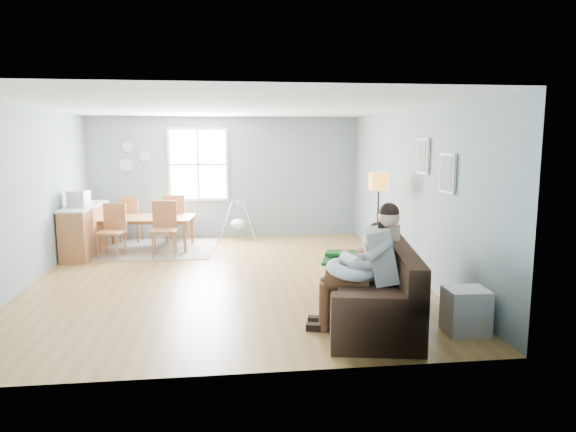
{
  "coord_description": "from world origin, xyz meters",
  "views": [
    {
      "loc": [
        -0.01,
        -8.11,
        2.2
      ],
      "look_at": [
        0.97,
        -0.14,
        1.0
      ],
      "focal_mm": 32.0,
      "sensor_mm": 36.0,
      "label": 1
    }
  ],
  "objects": [
    {
      "name": "window",
      "position": [
        -0.6,
        3.46,
        1.65
      ],
      "size": [
        1.32,
        0.08,
        1.62
      ],
      "color": "white",
      "rests_on": "room"
    },
    {
      "name": "wall_plates",
      "position": [
        -2.0,
        3.47,
        1.83
      ],
      "size": [
        0.67,
        0.02,
        0.66
      ],
      "color": "#A6B7C7",
      "rests_on": "room"
    },
    {
      "name": "infant",
      "position": [
        1.41,
        -2.43,
        0.82
      ],
      "size": [
        0.21,
        0.44,
        0.16
      ],
      "color": "silver",
      "rests_on": "nursing_pillow"
    },
    {
      "name": "baby_swing",
      "position": [
        0.26,
        3.1,
        0.38
      ],
      "size": [
        0.87,
        0.88,
        0.84
      ],
      "color": "#ABABB0",
      "rests_on": "room"
    },
    {
      "name": "storage_cube",
      "position": [
        2.69,
        -2.75,
        0.26
      ],
      "size": [
        0.48,
        0.43,
        0.52
      ],
      "color": "silver",
      "rests_on": "room"
    },
    {
      "name": "chair_ne",
      "position": [
        -1.07,
        2.98,
        0.6
      ],
      "size": [
        0.53,
        0.53,
        1.04
      ],
      "color": "brown",
      "rests_on": "rug"
    },
    {
      "name": "monitor",
      "position": [
        -2.7,
        1.66,
        1.11
      ],
      "size": [
        0.37,
        0.36,
        0.31
      ],
      "color": "#ABABB0",
      "rests_on": "counter"
    },
    {
      "name": "chair_se",
      "position": [
        -1.17,
        1.66,
        0.61
      ],
      "size": [
        0.48,
        0.48,
        1.05
      ],
      "color": "brown",
      "rests_on": "rug"
    },
    {
      "name": "beige_pillow",
      "position": [
        2.13,
        -1.67,
        0.85
      ],
      "size": [
        0.24,
        0.59,
        0.57
      ],
      "primitive_type": "cube",
      "rotation": [
        0.0,
        0.0,
        -0.14
      ],
      "color": "tan",
      "rests_on": "sofa"
    },
    {
      "name": "nursing_pillow",
      "position": [
        1.41,
        -2.47,
        0.71
      ],
      "size": [
        0.73,
        0.72,
        0.24
      ],
      "primitive_type": "torus",
      "rotation": [
        0.0,
        0.14,
        -0.3
      ],
      "color": "#CBE5FF",
      "rests_on": "father"
    },
    {
      "name": "dining_table",
      "position": [
        -1.6,
        2.35,
        0.33
      ],
      "size": [
        1.95,
        1.21,
        0.65
      ],
      "primitive_type": "imported",
      "rotation": [
        0.0,
        0.0,
        -0.1
      ],
      "color": "brown",
      "rests_on": "rug"
    },
    {
      "name": "toddler",
      "position": [
        1.74,
        -1.98,
        0.79
      ],
      "size": [
        0.63,
        0.37,
        0.96
      ],
      "color": "white",
      "rests_on": "sofa"
    },
    {
      "name": "room",
      "position": [
        0.0,
        0.0,
        2.42
      ],
      "size": [
        8.4,
        9.4,
        3.9
      ],
      "color": "olive"
    },
    {
      "name": "pictures",
      "position": [
        2.97,
        -1.05,
        1.85
      ],
      "size": [
        0.05,
        1.34,
        0.74
      ],
      "color": "white",
      "rests_on": "room"
    },
    {
      "name": "green_throw",
      "position": [
        1.84,
        -1.45,
        0.59
      ],
      "size": [
        1.25,
        1.13,
        0.04
      ],
      "primitive_type": "cube",
      "rotation": [
        0.0,
        0.0,
        -0.32
      ],
      "color": "#135518",
      "rests_on": "sofa"
    },
    {
      "name": "rug",
      "position": [
        -1.6,
        2.35,
        0.01
      ],
      "size": [
        2.85,
        2.25,
        0.01
      ],
      "primitive_type": "cube",
      "rotation": [
        0.0,
        0.0,
        -0.07
      ],
      "color": "gray",
      "rests_on": "room"
    },
    {
      "name": "chair_nw",
      "position": [
        -2.04,
        3.05,
        0.57
      ],
      "size": [
        0.5,
        0.5,
        1.0
      ],
      "color": "brown",
      "rests_on": "rug"
    },
    {
      "name": "father",
      "position": [
        1.59,
        -2.51,
        0.8
      ],
      "size": [
        1.12,
        0.66,
        1.5
      ],
      "color": "gray",
      "rests_on": "sofa"
    },
    {
      "name": "counter",
      "position": [
        -2.7,
        1.99,
        0.49
      ],
      "size": [
        0.57,
        1.73,
        0.96
      ],
      "color": "brown",
      "rests_on": "room"
    },
    {
      "name": "sofa",
      "position": [
        1.79,
        -2.21,
        0.33
      ],
      "size": [
        1.39,
        2.43,
        0.92
      ],
      "color": "black",
      "rests_on": "room"
    },
    {
      "name": "floor_lamp",
      "position": [
        2.53,
        0.17,
        1.37
      ],
      "size": [
        0.33,
        0.33,
        1.66
      ],
      "color": "black",
      "rests_on": "room"
    },
    {
      "name": "chair_sw",
      "position": [
        -2.12,
        1.72,
        0.58
      ],
      "size": [
        0.53,
        0.53,
        1.01
      ],
      "color": "brown",
      "rests_on": "rug"
    }
  ]
}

